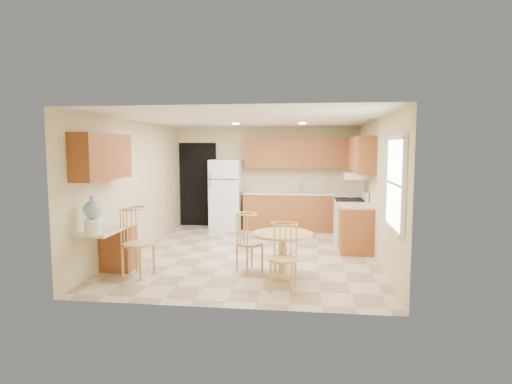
# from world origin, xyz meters

# --- Properties ---
(floor) EXTENTS (5.50, 5.50, 0.00)m
(floor) POSITION_xyz_m (0.00, 0.00, 0.00)
(floor) COLOR #C3AC8D
(floor) RESTS_ON ground
(ceiling) EXTENTS (4.50, 5.50, 0.02)m
(ceiling) POSITION_xyz_m (0.00, 0.00, 2.50)
(ceiling) COLOR white
(ceiling) RESTS_ON wall_back
(wall_back) EXTENTS (4.50, 0.02, 2.50)m
(wall_back) POSITION_xyz_m (0.00, 2.75, 1.25)
(wall_back) COLOR #CEBF8B
(wall_back) RESTS_ON floor
(wall_front) EXTENTS (4.50, 0.02, 2.50)m
(wall_front) POSITION_xyz_m (0.00, -2.75, 1.25)
(wall_front) COLOR #CEBF8B
(wall_front) RESTS_ON floor
(wall_left) EXTENTS (0.02, 5.50, 2.50)m
(wall_left) POSITION_xyz_m (-2.25, 0.00, 1.25)
(wall_left) COLOR #CEBF8B
(wall_left) RESTS_ON floor
(wall_right) EXTENTS (0.02, 5.50, 2.50)m
(wall_right) POSITION_xyz_m (2.25, 0.00, 1.25)
(wall_right) COLOR #CEBF8B
(wall_right) RESTS_ON floor
(doorway) EXTENTS (0.90, 0.02, 2.10)m
(doorway) POSITION_xyz_m (-1.75, 2.73, 1.05)
(doorway) COLOR black
(doorway) RESTS_ON floor
(base_cab_back) EXTENTS (2.75, 0.60, 0.87)m
(base_cab_back) POSITION_xyz_m (0.88, 2.45, 0.43)
(base_cab_back) COLOR #985226
(base_cab_back) RESTS_ON floor
(counter_back) EXTENTS (2.75, 0.63, 0.04)m
(counter_back) POSITION_xyz_m (0.88, 2.45, 0.89)
(counter_back) COLOR beige
(counter_back) RESTS_ON base_cab_back
(base_cab_right_a) EXTENTS (0.60, 0.59, 0.87)m
(base_cab_right_a) POSITION_xyz_m (1.95, 1.85, 0.43)
(base_cab_right_a) COLOR #985226
(base_cab_right_a) RESTS_ON floor
(counter_right_a) EXTENTS (0.63, 0.59, 0.04)m
(counter_right_a) POSITION_xyz_m (1.95, 1.85, 0.89)
(counter_right_a) COLOR beige
(counter_right_a) RESTS_ON base_cab_right_a
(base_cab_right_b) EXTENTS (0.60, 0.80, 0.87)m
(base_cab_right_b) POSITION_xyz_m (1.95, 0.40, 0.43)
(base_cab_right_b) COLOR #985226
(base_cab_right_b) RESTS_ON floor
(counter_right_b) EXTENTS (0.63, 0.80, 0.04)m
(counter_right_b) POSITION_xyz_m (1.95, 0.40, 0.89)
(counter_right_b) COLOR beige
(counter_right_b) RESTS_ON base_cab_right_b
(upper_cab_back) EXTENTS (2.75, 0.33, 0.70)m
(upper_cab_back) POSITION_xyz_m (0.88, 2.58, 1.85)
(upper_cab_back) COLOR #985226
(upper_cab_back) RESTS_ON wall_back
(upper_cab_right) EXTENTS (0.33, 2.42, 0.70)m
(upper_cab_right) POSITION_xyz_m (2.08, 1.21, 1.85)
(upper_cab_right) COLOR #985226
(upper_cab_right) RESTS_ON wall_right
(upper_cab_left) EXTENTS (0.33, 1.40, 0.70)m
(upper_cab_left) POSITION_xyz_m (-2.08, -1.60, 1.85)
(upper_cab_left) COLOR #985226
(upper_cab_left) RESTS_ON wall_left
(sink) EXTENTS (0.78, 0.44, 0.01)m
(sink) POSITION_xyz_m (0.85, 2.45, 0.91)
(sink) COLOR silver
(sink) RESTS_ON counter_back
(range_hood) EXTENTS (0.50, 0.76, 0.14)m
(range_hood) POSITION_xyz_m (2.00, 1.18, 1.42)
(range_hood) COLOR silver
(range_hood) RESTS_ON upper_cab_right
(desk_pedestal) EXTENTS (0.48, 0.42, 0.72)m
(desk_pedestal) POSITION_xyz_m (-2.00, -1.32, 0.36)
(desk_pedestal) COLOR #985226
(desk_pedestal) RESTS_ON floor
(desk_top) EXTENTS (0.50, 1.20, 0.04)m
(desk_top) POSITION_xyz_m (-2.00, -1.70, 0.75)
(desk_top) COLOR beige
(desk_top) RESTS_ON desk_pedestal
(window) EXTENTS (0.06, 1.12, 1.30)m
(window) POSITION_xyz_m (2.23, -1.85, 1.50)
(window) COLOR white
(window) RESTS_ON wall_right
(can_light_a) EXTENTS (0.14, 0.14, 0.02)m
(can_light_a) POSITION_xyz_m (-0.50, 1.20, 2.48)
(can_light_a) COLOR white
(can_light_a) RESTS_ON ceiling
(can_light_b) EXTENTS (0.14, 0.14, 0.02)m
(can_light_b) POSITION_xyz_m (0.90, 1.20, 2.48)
(can_light_b) COLOR white
(can_light_b) RESTS_ON ceiling
(refrigerator) EXTENTS (0.75, 0.73, 1.69)m
(refrigerator) POSITION_xyz_m (-0.95, 2.40, 0.84)
(refrigerator) COLOR white
(refrigerator) RESTS_ON floor
(stove) EXTENTS (0.65, 0.76, 1.09)m
(stove) POSITION_xyz_m (1.92, 1.18, 0.47)
(stove) COLOR white
(stove) RESTS_ON floor
(dining_table) EXTENTS (0.93, 0.93, 0.69)m
(dining_table) POSITION_xyz_m (0.67, -1.36, 0.45)
(dining_table) COLOR tan
(dining_table) RESTS_ON floor
(chair_table_a) EXTENTS (0.41, 0.51, 0.93)m
(chair_table_a) POSITION_xyz_m (0.12, -1.20, 0.57)
(chair_table_a) COLOR tan
(chair_table_a) RESTS_ON floor
(chair_table_b) EXTENTS (0.42, 0.42, 0.94)m
(chair_table_b) POSITION_xyz_m (0.72, -2.10, 0.57)
(chair_table_b) COLOR tan
(chair_table_b) RESTS_ON floor
(chair_desk) EXTENTS (0.47, 0.61, 1.06)m
(chair_desk) POSITION_xyz_m (-1.55, -1.72, 0.65)
(chair_desk) COLOR tan
(chair_desk) RESTS_ON floor
(water_crock) EXTENTS (0.26, 0.26, 0.54)m
(water_crock) POSITION_xyz_m (-2.00, -2.12, 1.01)
(water_crock) COLOR white
(water_crock) RESTS_ON desk_top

